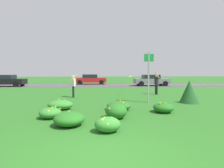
% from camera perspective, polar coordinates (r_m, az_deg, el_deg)
% --- Properties ---
extents(ground_plane, '(120.00, 120.00, 0.00)m').
position_cam_1_polar(ground_plane, '(14.64, -3.42, -3.30)').
color(ground_plane, '#26601E').
extents(highway_strip, '(120.00, 7.66, 0.01)m').
position_cam_1_polar(highway_strip, '(25.39, -3.57, -0.31)').
color(highway_strip, '#424244').
rests_on(highway_strip, ground).
extents(highway_center_stripe, '(120.00, 0.16, 0.00)m').
position_cam_1_polar(highway_center_stripe, '(25.39, -3.57, -0.30)').
color(highway_center_stripe, yellow).
rests_on(highway_center_stripe, ground).
extents(daylily_clump_mid_center, '(0.84, 0.91, 0.56)m').
position_cam_1_polar(daylily_clump_mid_center, '(7.15, 1.32, -8.45)').
color(daylily_clump_mid_center, '#23661E').
rests_on(daylily_clump_mid_center, ground).
extents(daylily_clump_near_camera, '(1.19, 1.05, 0.50)m').
position_cam_1_polar(daylily_clump_near_camera, '(9.14, -15.80, -6.25)').
color(daylily_clump_near_camera, '#337F2D').
rests_on(daylily_clump_near_camera, ground).
extents(daylily_clump_mid_right, '(1.03, 1.06, 0.48)m').
position_cam_1_polar(daylily_clump_mid_right, '(6.37, -13.19, -10.55)').
color(daylily_clump_mid_right, '#23661E').
rests_on(daylily_clump_mid_right, ground).
extents(daylily_clump_mid_left, '(0.79, 0.67, 0.47)m').
position_cam_1_polar(daylily_clump_mid_left, '(5.60, -1.37, -12.46)').
color(daylily_clump_mid_left, '#337F2D').
rests_on(daylily_clump_mid_left, ground).
extents(daylily_clump_front_left, '(0.85, 0.86, 0.42)m').
position_cam_1_polar(daylily_clump_front_left, '(7.59, -18.66, -8.50)').
color(daylily_clump_front_left, '#337F2D').
rests_on(daylily_clump_front_left, ground).
extents(daylily_clump_front_right, '(0.90, 0.95, 0.48)m').
position_cam_1_polar(daylily_clump_front_right, '(8.51, 15.70, -7.08)').
color(daylily_clump_front_right, '#23661E').
rests_on(daylily_clump_front_right, ground).
extents(daylily_clump_front_center, '(1.15, 1.11, 0.43)m').
position_cam_1_polar(daylily_clump_front_center, '(8.74, 2.14, -6.77)').
color(daylily_clump_front_center, '#23661E').
rests_on(daylily_clump_front_center, ground).
extents(sign_post_near_path, '(0.56, 0.10, 2.97)m').
position_cam_1_polar(sign_post_near_path, '(10.88, 11.34, 3.62)').
color(sign_post_near_path, '#93969B').
rests_on(sign_post_near_path, ground).
extents(evergreen_shrub_side, '(1.09, 1.09, 1.31)m').
position_cam_1_polar(evergreen_shrub_side, '(11.53, 22.91, -2.21)').
color(evergreen_shrub_side, '#1E5123').
rests_on(evergreen_shrub_side, ground).
extents(person_thrower_white_shirt, '(0.50, 0.55, 1.63)m').
position_cam_1_polar(person_thrower_white_shirt, '(13.21, -11.96, -0.07)').
color(person_thrower_white_shirt, silver).
rests_on(person_thrower_white_shirt, ground).
extents(person_catcher_dark_shirt, '(0.37, 0.53, 1.82)m').
position_cam_1_polar(person_catcher_dark_shirt, '(15.06, 13.68, 0.43)').
color(person_catcher_dark_shirt, '#232328').
rests_on(person_catcher_dark_shirt, ground).
extents(frisbee_lime, '(0.28, 0.27, 0.12)m').
position_cam_1_polar(frisbee_lime, '(14.24, 5.71, 2.28)').
color(frisbee_lime, '#8CD133').
extents(car_black_leftmost, '(4.50, 2.00, 1.45)m').
position_cam_1_polar(car_black_leftmost, '(26.37, -30.13, 0.94)').
color(car_black_leftmost, black).
rests_on(car_black_leftmost, ground).
extents(car_red_center_left, '(4.50, 2.00, 1.45)m').
position_cam_1_polar(car_red_center_left, '(27.11, -6.65, 1.48)').
color(car_red_center_left, maroon).
rests_on(car_red_center_left, ground).
extents(car_gray_center_right, '(4.50, 2.00, 1.45)m').
position_cam_1_polar(car_gray_center_right, '(24.57, 12.14, 1.20)').
color(car_gray_center_right, slate).
rests_on(car_gray_center_right, ground).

